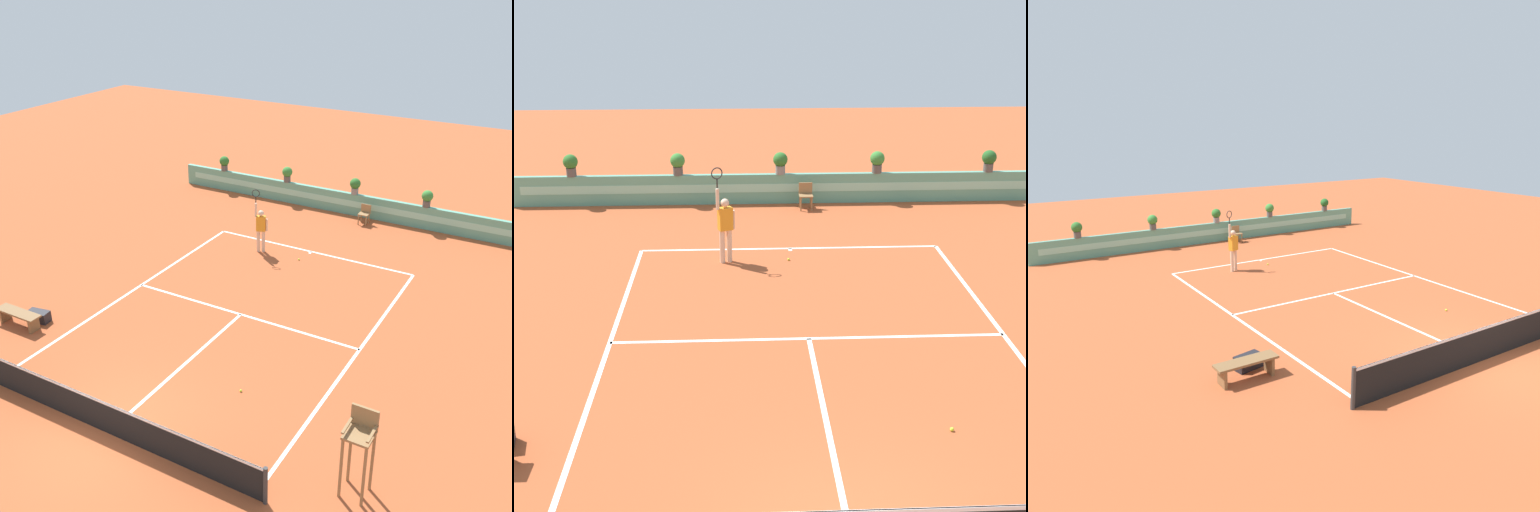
% 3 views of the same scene
% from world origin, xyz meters
% --- Properties ---
extents(ground_plane, '(60.00, 60.00, 0.00)m').
position_xyz_m(ground_plane, '(0.00, 6.00, 0.00)').
color(ground_plane, '#A84C28').
extents(court_lines, '(8.32, 11.94, 0.01)m').
position_xyz_m(court_lines, '(0.00, 6.72, 0.00)').
color(court_lines, white).
rests_on(court_lines, ground).
extents(net, '(8.92, 0.10, 1.00)m').
position_xyz_m(net, '(0.00, 0.00, 0.51)').
color(net, '#333333').
rests_on(net, ground).
extents(back_wall_barrier, '(18.00, 0.21, 1.00)m').
position_xyz_m(back_wall_barrier, '(0.00, 16.39, 0.50)').
color(back_wall_barrier, '#599E84').
rests_on(back_wall_barrier, ground).
extents(ball_kid_chair, '(0.44, 0.44, 0.85)m').
position_xyz_m(ball_kid_chair, '(0.78, 15.66, 0.48)').
color(ball_kid_chair, olive).
rests_on(ball_kid_chair, ground).
extents(bench_courtside, '(1.60, 0.44, 0.51)m').
position_xyz_m(bench_courtside, '(-5.73, 2.38, 0.38)').
color(bench_courtside, brown).
rests_on(bench_courtside, ground).
extents(gear_bag, '(0.75, 0.48, 0.36)m').
position_xyz_m(gear_bag, '(-5.42, 2.88, 0.18)').
color(gear_bag, black).
rests_on(gear_bag, ground).
extents(tennis_player, '(0.59, 0.34, 2.58)m').
position_xyz_m(tennis_player, '(-1.77, 10.93, 1.05)').
color(tennis_player, beige).
rests_on(tennis_player, ground).
extents(tennis_ball_near_baseline, '(0.07, 0.07, 0.07)m').
position_xyz_m(tennis_ball_near_baseline, '(-0.10, 10.96, 0.03)').
color(tennis_ball_near_baseline, '#CCE033').
rests_on(tennis_ball_near_baseline, ground).
extents(tennis_ball_mid_court, '(0.07, 0.07, 0.07)m').
position_xyz_m(tennis_ball_mid_court, '(2.04, 2.97, 0.03)').
color(tennis_ball_mid_court, '#CCE033').
rests_on(tennis_ball_mid_court, ground).
extents(potted_plant_right, '(0.48, 0.48, 0.72)m').
position_xyz_m(potted_plant_right, '(3.22, 16.39, 1.41)').
color(potted_plant_right, '#514C47').
rests_on(potted_plant_right, back_wall_barrier).
extents(potted_plant_centre, '(0.48, 0.48, 0.72)m').
position_xyz_m(potted_plant_centre, '(-0.01, 16.39, 1.41)').
color(potted_plant_centre, gray).
rests_on(potted_plant_centre, back_wall_barrier).
extents(potted_plant_far_right, '(0.48, 0.48, 0.72)m').
position_xyz_m(potted_plant_far_right, '(6.98, 16.39, 1.41)').
color(potted_plant_far_right, '#514C47').
rests_on(potted_plant_far_right, back_wall_barrier).
extents(potted_plant_far_left, '(0.48, 0.48, 0.72)m').
position_xyz_m(potted_plant_far_left, '(-6.86, 16.39, 1.41)').
color(potted_plant_far_left, '#514C47').
rests_on(potted_plant_far_left, back_wall_barrier).
extents(potted_plant_left, '(0.48, 0.48, 0.72)m').
position_xyz_m(potted_plant_left, '(-3.38, 16.39, 1.41)').
color(potted_plant_left, '#514C47').
rests_on(potted_plant_left, back_wall_barrier).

